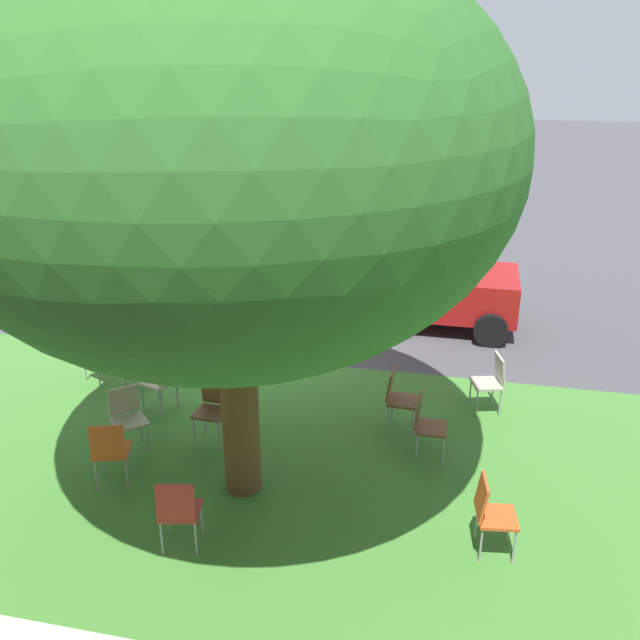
{
  "coord_description": "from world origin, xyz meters",
  "views": [
    {
      "loc": [
        -3.53,
        10.5,
        5.08
      ],
      "look_at": [
        -1.42,
        0.93,
        1.11
      ],
      "focal_mm": 39.09,
      "sensor_mm": 36.0,
      "label": 1
    }
  ],
  "objects": [
    {
      "name": "ground",
      "position": [
        0.0,
        0.0,
        0.0
      ],
      "size": [
        80.0,
        80.0,
        0.0
      ],
      "primitive_type": "plane",
      "color": "#424247"
    },
    {
      "name": "grass_verge",
      "position": [
        0.0,
        3.2,
        0.0
      ],
      "size": [
        48.0,
        6.0,
        0.01
      ],
      "primitive_type": "cube",
      "color": "#3D752D",
      "rests_on": "ground"
    },
    {
      "name": "street_tree",
      "position": [
        -1.09,
        3.75,
        4.03
      ],
      "size": [
        5.94,
        5.94,
        6.23
      ],
      "color": "brown",
      "rests_on": "ground"
    },
    {
      "name": "chair_0",
      "position": [
        0.47,
        4.05,
        0.52
      ],
      "size": [
        0.52,
        0.53,
        0.88
      ],
      "color": "#C64C1E",
      "rests_on": "ground"
    },
    {
      "name": "chair_1",
      "position": [
        2.01,
        1.42,
        0.52
      ],
      "size": [
        0.55,
        0.55,
        0.88
      ],
      "color": "#C64C1E",
      "rests_on": "ground"
    },
    {
      "name": "chair_2",
      "position": [
        -0.79,
        4.96,
        0.52
      ],
      "size": [
        0.49,
        0.49,
        0.88
      ],
      "color": "#B7332D",
      "rests_on": "ground"
    },
    {
      "name": "chair_3",
      "position": [
        1.31,
        1.65,
        0.52
      ],
      "size": [
        0.48,
        0.48,
        0.88
      ],
      "color": "#ADA393",
      "rests_on": "ground"
    },
    {
      "name": "chair_4",
      "position": [
        -0.36,
        2.78,
        0.52
      ],
      "size": [
        0.44,
        0.44,
        0.88
      ],
      "color": "brown",
      "rests_on": "ground"
    },
    {
      "name": "chair_5",
      "position": [
        -3.19,
        2.61,
        0.52
      ],
      "size": [
        0.43,
        0.43,
        0.88
      ],
      "color": "brown",
      "rests_on": "ground"
    },
    {
      "name": "chair_6",
      "position": [
        -2.75,
        1.96,
        0.52
      ],
      "size": [
        0.44,
        0.44,
        0.88
      ],
      "color": "brown",
      "rests_on": "ground"
    },
    {
      "name": "chair_7",
      "position": [
        0.65,
        3.25,
        0.52
      ],
      "size": [
        0.59,
        0.59,
        0.88
      ],
      "color": "#ADA393",
      "rests_on": "ground"
    },
    {
      "name": "chair_8",
      "position": [
        -4.02,
        1.17,
        0.52
      ],
      "size": [
        0.52,
        0.51,
        0.88
      ],
      "color": "#ADA393",
      "rests_on": "ground"
    },
    {
      "name": "chair_9",
      "position": [
        -3.98,
        4.29,
        0.52
      ],
      "size": [
        0.47,
        0.47,
        0.88
      ],
      "color": "#C64C1E",
      "rests_on": "ground"
    },
    {
      "name": "chair_10",
      "position": [
        0.65,
        2.18,
        0.52
      ],
      "size": [
        0.54,
        0.53,
        0.88
      ],
      "color": "#ADA393",
      "rests_on": "ground"
    },
    {
      "name": "parked_car",
      "position": [
        -2.68,
        -2.07,
        0.84
      ],
      "size": [
        3.7,
        1.92,
        1.65
      ],
      "color": "maroon",
      "rests_on": "ground"
    }
  ]
}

